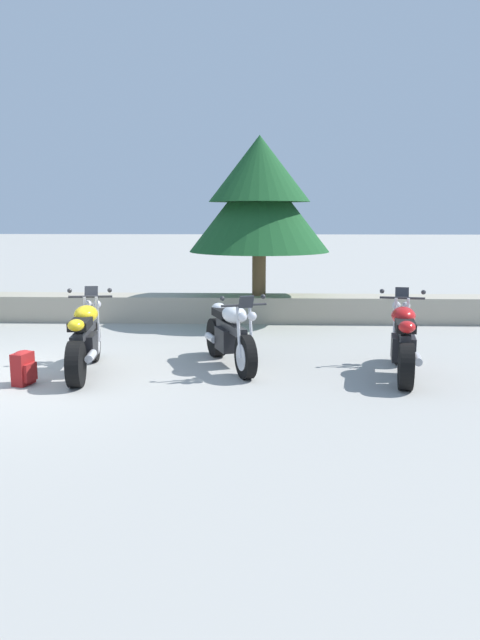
% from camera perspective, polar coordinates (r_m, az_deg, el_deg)
% --- Properties ---
extents(ground_plane, '(120.00, 120.00, 0.00)m').
position_cam_1_polar(ground_plane, '(9.10, -20.67, -5.22)').
color(ground_plane, '#A3A099').
extents(stone_wall, '(36.00, 0.80, 0.55)m').
position_cam_1_polar(stone_wall, '(13.50, -12.93, 1.16)').
color(stone_wall, '#A89E89').
rests_on(stone_wall, ground).
extents(motorcycle_yellow_near_left, '(0.69, 2.06, 1.18)m').
position_cam_1_polar(motorcycle_yellow_near_left, '(9.04, -14.33, -1.81)').
color(motorcycle_yellow_near_left, black).
rests_on(motorcycle_yellow_near_left, ground).
extents(motorcycle_white_centre, '(0.99, 1.98, 1.18)m').
position_cam_1_polar(motorcycle_white_centre, '(9.08, -0.91, -1.44)').
color(motorcycle_white_centre, black).
rests_on(motorcycle_white_centre, ground).
extents(motorcycle_red_far_right, '(0.69, 2.06, 1.18)m').
position_cam_1_polar(motorcycle_red_far_right, '(8.93, 15.06, -1.98)').
color(motorcycle_red_far_right, black).
rests_on(motorcycle_red_far_right, ground).
extents(rider_backpack, '(0.31, 0.33, 0.47)m').
position_cam_1_polar(rider_backpack, '(8.70, -19.67, -4.19)').
color(rider_backpack, '#A31E1E').
rests_on(rider_backpack, ground).
extents(pine_tree_mid_left, '(2.96, 2.96, 3.33)m').
position_cam_1_polar(pine_tree_mid_left, '(12.94, 1.83, 11.50)').
color(pine_tree_mid_left, brown).
rests_on(pine_tree_mid_left, stone_wall).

